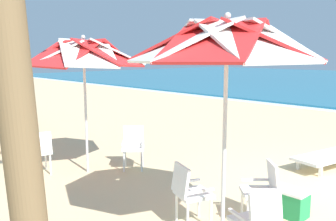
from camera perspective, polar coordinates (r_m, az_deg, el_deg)
beach_umbrella_0 at (r=4.27m, az=9.28°, el=10.31°), size 2.33×2.33×2.80m
plastic_chair_0 at (r=4.33m, az=13.97°, el=-16.39°), size 0.58×0.56×0.87m
plastic_chair_1 at (r=5.02m, az=3.36°, el=-12.50°), size 0.57×0.59×0.87m
plastic_chair_2 at (r=5.25m, az=14.80°, el=-11.80°), size 0.63×0.63×0.87m
beach_umbrella_1 at (r=7.13m, az=-13.18°, el=8.62°), size 2.37×2.37×2.69m
plastic_chair_3 at (r=7.43m, az=-19.71°, el=-5.91°), size 0.54×0.51×0.87m
plastic_chair_4 at (r=7.45m, az=-5.51°, el=-5.37°), size 0.63×0.63×0.87m
plastic_chair_5 at (r=9.84m, az=-22.41°, el=-2.51°), size 0.52×0.55×0.87m
plastic_chair_7 at (r=10.94m, az=-24.89°, el=-1.58°), size 0.52×0.55×0.87m
sun_lounger_1 at (r=8.36m, az=24.96°, el=-6.12°), size 1.04×2.23×0.62m
cooler_box at (r=5.68m, az=18.66°, el=-13.57°), size 0.50×0.34×0.40m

